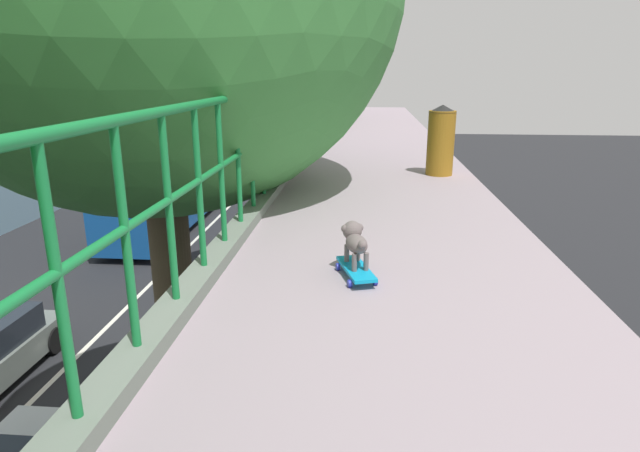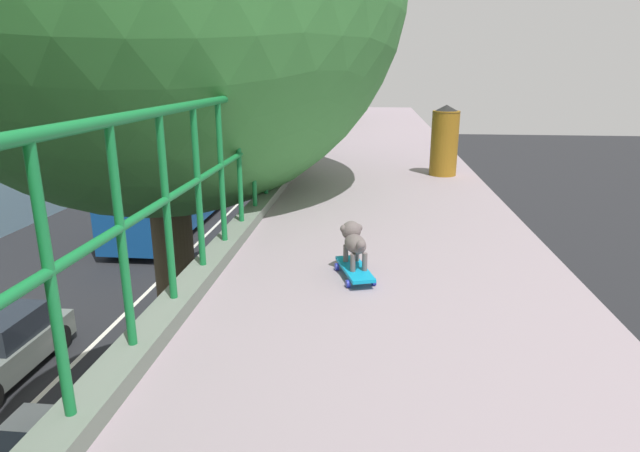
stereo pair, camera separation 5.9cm
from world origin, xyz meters
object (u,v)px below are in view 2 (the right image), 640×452
at_px(city_bus, 178,186).
at_px(small_dog, 354,240).
at_px(toy_skateboard, 355,269).
at_px(litter_bin, 445,140).

relative_size(city_bus, small_dog, 30.60).
xyz_separation_m(city_bus, toy_skateboard, (8.91, -19.90, 3.83)).
distance_m(small_dog, litter_bin, 4.03).
xyz_separation_m(toy_skateboard, small_dog, (-0.01, 0.07, 0.20)).
height_order(small_dog, litter_bin, litter_bin).
height_order(toy_skateboard, small_dog, small_dog).
relative_size(city_bus, toy_skateboard, 21.63).
height_order(city_bus, toy_skateboard, toy_skateboard).
bearing_deg(toy_skateboard, litter_bin, 74.65).
bearing_deg(litter_bin, toy_skateboard, -105.35).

